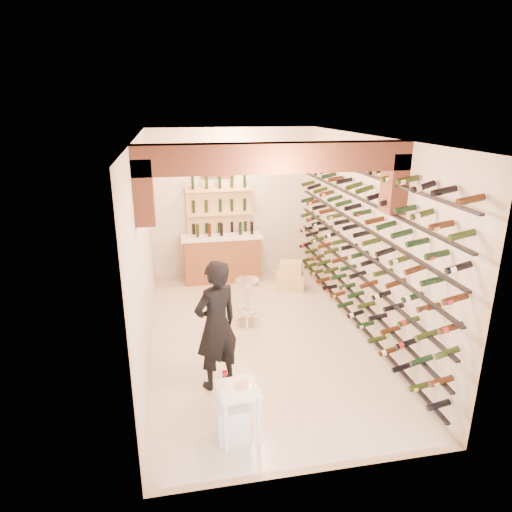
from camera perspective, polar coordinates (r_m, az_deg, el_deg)
The scene contains 11 objects.
ground at distance 7.64m, azimuth 0.43°, elevation -10.00°, with size 6.00×6.00×0.00m, color beige.
room_shell at distance 6.61m, azimuth 0.92°, elevation 6.31°, with size 3.52×6.02×3.21m.
wine_rack at distance 7.47m, azimuth 12.06°, elevation 1.79°, with size 0.32×5.70×2.56m.
back_counter at distance 9.80m, azimuth -4.31°, elevation -0.07°, with size 1.70×0.62×1.29m.
back_shelving at distance 9.84m, azimuth -4.56°, elevation 3.88°, with size 1.40×0.31×2.73m.
tasting_table at distance 5.31m, azimuth -2.24°, elevation -17.26°, with size 0.49×0.49×0.81m.
white_stool at distance 5.51m, azimuth -2.92°, elevation -20.03°, with size 0.35×0.35×0.44m, color white.
person at distance 6.04m, azimuth -5.02°, elevation -8.64°, with size 0.66×0.43×1.79m, color black.
chrome_barstool at distance 7.81m, azimuth -1.07°, elevation -5.37°, with size 0.43×0.43×0.83m.
crate_lower at distance 9.44m, azimuth 4.34°, elevation -3.16°, with size 0.56×0.39×0.33m, color #E9C880.
crate_upper at distance 9.33m, azimuth 4.38°, elevation -1.47°, with size 0.45×0.31×0.26m, color #E9C880.
Camera 1 is at (-1.32, -6.58, 3.65)m, focal length 31.85 mm.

